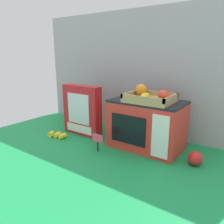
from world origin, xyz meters
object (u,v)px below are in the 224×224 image
Objects in this scene: loose_toy_banana at (57,135)px; loose_toy_apple at (195,158)px; toy_microwave at (147,124)px; price_sign at (98,140)px; food_groups_crate at (149,97)px; cookie_set_box at (82,110)px.

loose_toy_apple is at bearing 9.65° from loose_toy_banana.
toy_microwave is 0.29m from price_sign.
food_groups_crate reaches higher than cookie_set_box.
cookie_set_box is (-0.44, -0.05, 0.03)m from toy_microwave.
toy_microwave is at bearing 130.51° from food_groups_crate.
cookie_set_box is 2.52× the size of loose_toy_banana.
food_groups_crate is at bearing -49.49° from toy_microwave.
toy_microwave is 5.75× the size of loose_toy_apple.
cookie_set_box is at bearing -176.96° from food_groups_crate.
loose_toy_apple is (0.27, -0.03, -0.26)m from food_groups_crate.
price_sign is 0.51m from loose_toy_apple.
price_sign is at bearing -132.01° from toy_microwave.
toy_microwave is 3.07× the size of loose_toy_banana.
food_groups_crate is at bearing 17.20° from loose_toy_banana.
food_groups_crate is 0.36m from price_sign.
toy_microwave is at bearing 47.99° from price_sign.
price_sign is at bearing -138.76° from food_groups_crate.
toy_microwave is 1.22× the size of cookie_set_box.
loose_toy_banana is at bearing 178.05° from price_sign.
food_groups_crate reaches higher than price_sign.
price_sign is (-0.19, -0.21, -0.07)m from toy_microwave.
loose_toy_banana is (-0.09, -0.15, -0.15)m from cookie_set_box.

